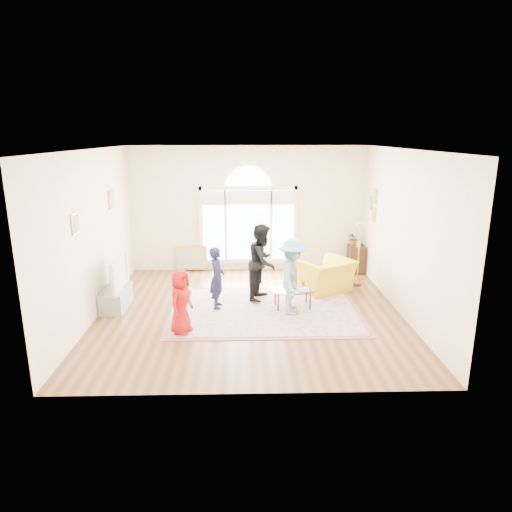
{
  "coord_description": "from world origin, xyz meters",
  "views": [
    {
      "loc": [
        -0.1,
        -8.59,
        3.47
      ],
      "look_at": [
        0.13,
        0.3,
        1.09
      ],
      "focal_mm": 32.0,
      "sensor_mm": 36.0,
      "label": 1
    }
  ],
  "objects_px": {
    "television": "(114,273)",
    "armchair": "(325,276)",
    "tv_console": "(116,298)",
    "coffee_table": "(293,290)",
    "area_rug": "(265,310)"
  },
  "relations": [
    {
      "from": "area_rug",
      "to": "television",
      "type": "xyz_separation_m",
      "value": [
        -3.05,
        0.23,
        0.74
      ]
    },
    {
      "from": "area_rug",
      "to": "coffee_table",
      "type": "bearing_deg",
      "value": 10.95
    },
    {
      "from": "coffee_table",
      "to": "armchair",
      "type": "distance_m",
      "value": 1.35
    },
    {
      "from": "area_rug",
      "to": "armchair",
      "type": "height_order",
      "value": "armchair"
    },
    {
      "from": "tv_console",
      "to": "television",
      "type": "relative_size",
      "value": 0.87
    },
    {
      "from": "tv_console",
      "to": "coffee_table",
      "type": "xyz_separation_m",
      "value": [
        3.62,
        -0.12,
        0.19
      ]
    },
    {
      "from": "tv_console",
      "to": "area_rug",
      "type": "bearing_deg",
      "value": -4.32
    },
    {
      "from": "area_rug",
      "to": "coffee_table",
      "type": "xyz_separation_m",
      "value": [
        0.56,
        0.11,
        0.39
      ]
    },
    {
      "from": "area_rug",
      "to": "tv_console",
      "type": "bearing_deg",
      "value": 175.68
    },
    {
      "from": "television",
      "to": "coffee_table",
      "type": "height_order",
      "value": "television"
    },
    {
      "from": "television",
      "to": "armchair",
      "type": "bearing_deg",
      "value": 11.69
    },
    {
      "from": "armchair",
      "to": "tv_console",
      "type": "bearing_deg",
      "value": -20.72
    },
    {
      "from": "coffee_table",
      "to": "area_rug",
      "type": "bearing_deg",
      "value": -173.87
    },
    {
      "from": "television",
      "to": "coffee_table",
      "type": "bearing_deg",
      "value": -1.93
    },
    {
      "from": "area_rug",
      "to": "tv_console",
      "type": "xyz_separation_m",
      "value": [
        -3.06,
        0.23,
        0.2
      ]
    }
  ]
}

